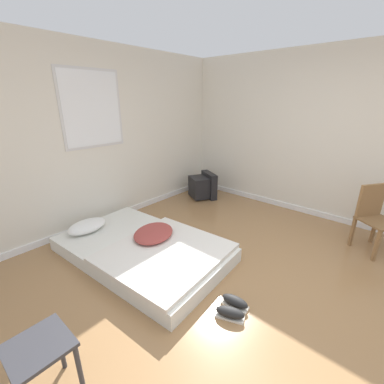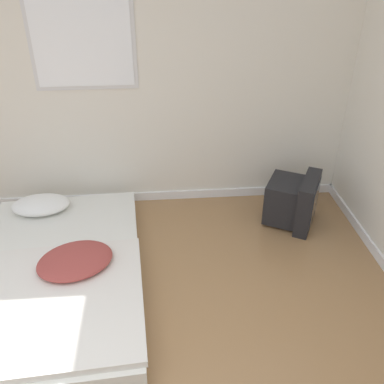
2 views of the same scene
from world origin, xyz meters
name	(u,v)px [view 2 (image 2 of 2)]	position (x,y,z in m)	size (l,w,h in m)	color
wall_back	(83,77)	(0.00, 2.82, 1.29)	(7.36, 0.08, 2.60)	silver
mattress_bed	(57,274)	(-0.18, 1.56, 0.12)	(1.42, 2.17, 0.32)	silver
crt_tv	(293,201)	(1.89, 2.27, 0.24)	(0.59, 0.60, 0.49)	black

